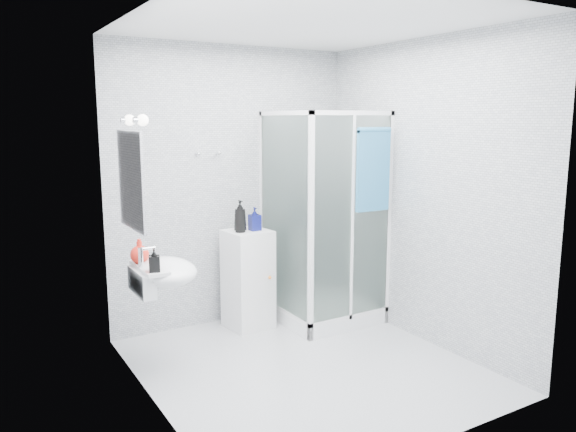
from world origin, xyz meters
TOP-DOWN VIEW (x-y plane):
  - room at (0.00, 0.00)m, footprint 2.40×2.60m
  - shower_enclosure at (0.67, 0.77)m, footprint 0.90×0.95m
  - wall_basin at (-0.99, 0.45)m, footprint 0.46×0.56m
  - mirror at (-1.19, 0.45)m, footprint 0.02×0.60m
  - vanity_lights at (-1.14, 0.45)m, footprint 0.10×0.40m
  - wall_hooks at (-0.25, 1.26)m, footprint 0.23×0.06m
  - storage_cabinet at (0.01, 1.01)m, footprint 0.41×0.42m
  - hand_towel at (0.94, 0.36)m, footprint 0.35×0.05m
  - shampoo_bottle_a at (-0.07, 0.98)m, footprint 0.12×0.12m
  - shampoo_bottle_b at (0.08, 0.99)m, footprint 0.10×0.10m
  - soap_dispenser_orange at (-1.11, 0.58)m, footprint 0.15×0.15m
  - soap_dispenser_black at (-1.09, 0.28)m, footprint 0.10×0.10m

SIDE VIEW (x-z plane):
  - shower_enclosure at x=0.67m, z-range -0.55..1.45m
  - storage_cabinet at x=0.01m, z-range 0.00..0.92m
  - wall_basin at x=-0.99m, z-range 0.62..0.97m
  - soap_dispenser_black at x=-1.09m, z-range 0.86..1.03m
  - soap_dispenser_orange at x=-1.11m, z-range 0.86..1.04m
  - shampoo_bottle_b at x=0.08m, z-range 0.92..1.13m
  - shampoo_bottle_a at x=-0.07m, z-range 0.92..1.21m
  - room at x=0.00m, z-range 0.00..2.60m
  - mirror at x=-1.19m, z-range 1.15..1.85m
  - hand_towel at x=0.94m, z-range 1.13..1.87m
  - wall_hooks at x=-0.25m, z-range 1.60..1.64m
  - vanity_lights at x=-1.14m, z-range 1.88..1.96m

